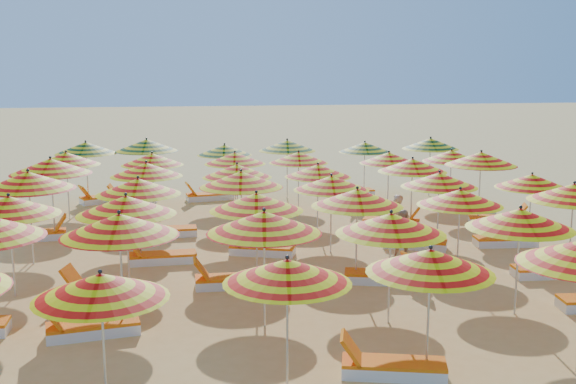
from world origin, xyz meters
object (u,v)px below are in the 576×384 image
object	(u,v)px
lounger_18	(498,220)
lounger_23	(132,199)
umbrella_23	(532,181)
umbrella_30	(66,159)
lounger_10	(551,270)
lounger_11	(161,257)
umbrella_1	(101,286)
lounger_19	(135,213)
lounger_8	(383,276)
umbrella_21	(331,183)
umbrella_26	(237,171)
umbrella_15	(357,198)
lounger_14	(507,240)
lounger_21	(464,205)
umbrella_13	(126,205)
beachgoer_b	(404,235)
umbrella_31	(152,159)
umbrella_14	(256,202)
lounger_7	(231,281)
umbrella_27	(318,171)
umbrella_34	(389,158)
umbrella_7	(119,225)
umbrella_19	(138,186)
umbrella_20	(241,179)
umbrella_16	(460,197)
lounger_1	(391,367)
lounger_16	(166,231)
umbrella_18	(28,180)
umbrella_22	(439,180)
umbrella_33	(298,158)
umbrella_28	(412,165)
lounger_20	(369,207)
lounger_12	(261,249)
lounger_15	(37,235)
umbrella_37	(147,145)
umbrella_3	(430,261)
umbrella_41	(430,144)
umbrella_39	(287,146)
lounger_17	(393,222)
umbrella_8	(264,222)
lounger_13	(413,243)
umbrella_24	(51,166)
lounger_22	(103,198)
umbrella_29	(481,159)
umbrella_10	(520,219)
umbrella_40	(365,147)
umbrella_12	(9,206)
lounger_9	(436,272)
umbrella_36	(86,148)
beachgoer_a	(396,221)

from	to	relation	value
lounger_18	lounger_23	distance (m)	12.70
umbrella_23	umbrella_30	bearing A→B (deg)	157.66
lounger_10	lounger_11	world-z (taller)	same
umbrella_1	lounger_18	size ratio (longest dim) A/B	1.37
lounger_19	lounger_8	bearing A→B (deg)	126.73
umbrella_21	lounger_19	bearing A→B (deg)	136.68
umbrella_26	umbrella_15	bearing A→B (deg)	-63.97
lounger_14	lounger_21	size ratio (longest dim) A/B	0.97
umbrella_13	beachgoer_b	distance (m)	7.18
umbrella_31	lounger_19	bearing A→B (deg)	-172.58
umbrella_14	umbrella_23	xyz separation A→B (m)	(7.77, 2.40, -0.12)
lounger_7	lounger_8	xyz separation A→B (m)	(3.54, -0.19, 0.00)
umbrella_27	umbrella_34	distance (m)	3.75
umbrella_7	lounger_18	size ratio (longest dim) A/B	1.35
umbrella_34	lounger_11	xyz separation A→B (m)	(-7.45, -5.20, -1.69)
umbrella_19	umbrella_20	xyz separation A→B (m)	(2.60, 0.30, 0.06)
umbrella_16	lounger_1	distance (m)	6.34
umbrella_34	lounger_16	world-z (taller)	umbrella_34
umbrella_14	lounger_11	xyz separation A→B (m)	(-2.23, 2.29, -1.82)
lounger_19	lounger_14	bearing A→B (deg)	152.67
umbrella_18	umbrella_22	size ratio (longest dim) A/B	1.13
umbrella_33	lounger_1	bearing A→B (deg)	-92.33
umbrella_14	lounger_8	size ratio (longest dim) A/B	1.23
umbrella_28	lounger_20	distance (m)	3.21
lounger_12	lounger_23	world-z (taller)	same
umbrella_1	lounger_15	bearing A→B (deg)	105.78
umbrella_37	lounger_15	distance (m)	6.12
umbrella_3	umbrella_19	xyz separation A→B (m)	(-5.03, 7.36, 0.04)
umbrella_28	umbrella_41	xyz separation A→B (m)	(2.33, 5.05, 0.03)
umbrella_39	lounger_17	world-z (taller)	umbrella_39
umbrella_41	lounger_1	bearing A→B (deg)	-111.33
umbrella_8	umbrella_30	distance (m)	11.47
umbrella_28	lounger_12	world-z (taller)	umbrella_28
lounger_18	lounger_20	world-z (taller)	same
lounger_7	lounger_13	world-z (taller)	same
umbrella_18	umbrella_24	size ratio (longest dim) A/B	0.97
umbrella_14	lounger_22	distance (m)	11.53
umbrella_29	lounger_21	bearing A→B (deg)	78.80
umbrella_10	umbrella_29	bearing A→B (deg)	72.25
umbrella_16	lounger_18	bearing A→B (deg)	56.22
umbrella_18	lounger_10	distance (m)	12.95
umbrella_14	umbrella_40	bearing A→B (deg)	63.85
lounger_14	lounger_19	bearing A→B (deg)	157.39
umbrella_12	umbrella_41	bearing A→B (deg)	37.78
lounger_9	umbrella_36	bearing A→B (deg)	-63.65
umbrella_26	beachgoer_a	bearing A→B (deg)	-26.11
umbrella_3	umbrella_22	distance (m)	8.09
umbrella_22	umbrella_41	bearing A→B (deg)	72.41
umbrella_22	lounger_23	xyz separation A→B (m)	(-8.67, 7.72, -1.77)
umbrella_40	umbrella_41	xyz separation A→B (m)	(2.41, -0.46, 0.15)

